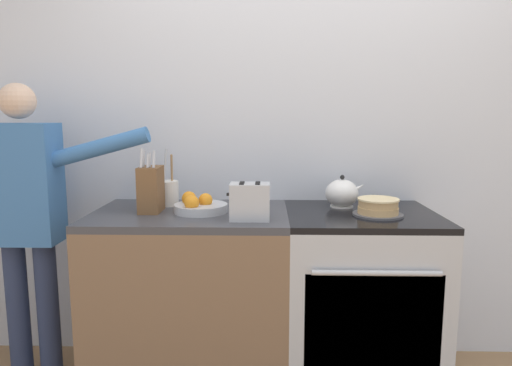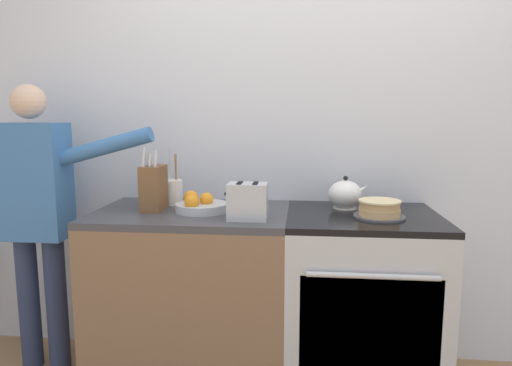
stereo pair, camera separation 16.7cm
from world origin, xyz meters
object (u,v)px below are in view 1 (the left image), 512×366
object	(u,v)px
knife_block	(151,189)
toaster	(250,202)
fruit_bowl	(199,206)
stove_range	(358,299)
layer_cake	(378,207)
tea_kettle	(342,193)
utensil_crock	(168,192)
person_baker	(27,208)

from	to	relation	value
knife_block	toaster	distance (m)	0.52
knife_block	fruit_bowl	xyz separation A→B (m)	(0.24, -0.01, -0.08)
stove_range	layer_cake	distance (m)	0.50
tea_kettle	utensil_crock	xyz separation A→B (m)	(-0.92, 0.02, -0.00)
stove_range	utensil_crock	bearing A→B (deg)	171.14
tea_kettle	toaster	size ratio (longest dim) A/B	1.06
knife_block	fruit_bowl	size ratio (longest dim) A/B	1.21
stove_range	tea_kettle	xyz separation A→B (m)	(-0.07, 0.14, 0.52)
toaster	fruit_bowl	bearing A→B (deg)	148.96
knife_block	utensil_crock	bearing A→B (deg)	72.90
tea_kettle	knife_block	bearing A→B (deg)	-171.53
stove_range	toaster	world-z (taller)	toaster
knife_block	layer_cake	bearing A→B (deg)	-3.10
stove_range	person_baker	distance (m)	1.75
tea_kettle	person_baker	xyz separation A→B (m)	(-1.61, -0.11, -0.06)
layer_cake	stove_range	bearing A→B (deg)	133.59
knife_block	person_baker	bearing A→B (deg)	177.26
stove_range	knife_block	world-z (taller)	knife_block
layer_cake	person_baker	world-z (taller)	person_baker
tea_kettle	utensil_crock	world-z (taller)	utensil_crock
tea_kettle	utensil_crock	size ratio (longest dim) A/B	0.69
tea_kettle	person_baker	distance (m)	1.62
layer_cake	person_baker	bearing A→B (deg)	177.03
layer_cake	tea_kettle	distance (m)	0.25
knife_block	utensil_crock	xyz separation A→B (m)	(0.05, 0.16, -0.05)
fruit_bowl	person_baker	world-z (taller)	person_baker
tea_kettle	knife_block	xyz separation A→B (m)	(-0.97, -0.14, 0.04)
tea_kettle	fruit_bowl	xyz separation A→B (m)	(-0.73, -0.15, -0.04)
toaster	person_baker	size ratio (longest dim) A/B	0.13
tea_kettle	fruit_bowl	size ratio (longest dim) A/B	0.79
tea_kettle	knife_block	world-z (taller)	knife_block
utensil_crock	person_baker	distance (m)	0.71
stove_range	tea_kettle	bearing A→B (deg)	118.63
utensil_crock	toaster	distance (m)	0.55
layer_cake	utensil_crock	size ratio (longest dim) A/B	0.79
utensil_crock	fruit_bowl	xyz separation A→B (m)	(0.19, -0.17, -0.04)
utensil_crock	person_baker	xyz separation A→B (m)	(-0.70, -0.13, -0.06)
toaster	tea_kettle	bearing A→B (deg)	33.05
stove_range	fruit_bowl	bearing A→B (deg)	-178.93
stove_range	person_baker	world-z (taller)	person_baker
utensil_crock	toaster	bearing A→B (deg)	-35.97
layer_cake	knife_block	world-z (taller)	knife_block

